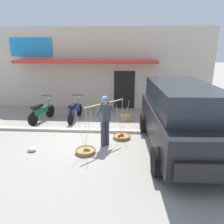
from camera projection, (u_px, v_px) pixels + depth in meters
ground_plane at (93, 139)px, 7.74m from camera, size 90.00×90.00×0.00m
sidewalk_curb at (96, 131)px, 8.39m from camera, size 20.00×0.24×0.10m
fruit_vendor at (105, 118)px, 6.98m from camera, size 1.14×1.25×1.70m
fruit_basket_left_side at (122, 136)px, 7.79m from camera, size 0.64×0.64×1.45m
fruit_basket_right_side at (86, 151)px, 6.69m from camera, size 0.64×0.64×1.45m
motorcycle_nearest_shop at (41, 112)px, 9.49m from camera, size 0.65×1.78×1.09m
motorcycle_second_in_row at (75, 111)px, 9.61m from camera, size 0.54×1.82×1.09m
parked_truck at (181, 116)px, 6.64m from camera, size 2.31×4.88×2.10m
storefront_building at (94, 65)px, 13.67m from camera, size 13.00×6.00×4.20m
plastic_litter_bag at (32, 149)px, 6.80m from camera, size 0.28×0.22×0.14m
wooden_crate at (125, 117)px, 9.67m from camera, size 0.44×0.36×0.32m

